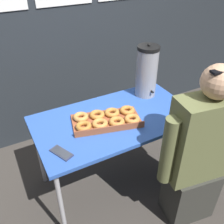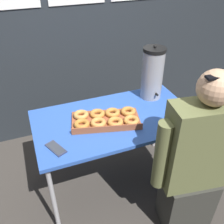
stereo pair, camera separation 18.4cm
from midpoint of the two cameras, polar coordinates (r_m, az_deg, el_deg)
The scene contains 7 objects.
ground_plane at distance 2.37m, azimuth 2.87°, elevation -15.33°, with size 12.00×12.00×0.00m, color #3D3833.
back_wall at distance 2.51m, azimuth -5.91°, elevation 22.49°, with size 6.00×0.11×2.58m.
folding_table at distance 1.92m, azimuth 3.42°, elevation -2.70°, with size 1.22×0.67×0.70m.
donut_box at distance 1.83m, azimuth 1.46°, elevation -1.68°, with size 0.55×0.38×0.05m.
coffee_urn at distance 2.09m, azimuth 11.75°, elevation 8.59°, with size 0.18×0.20×0.45m.
cell_phone at distance 1.64m, azimuth -9.59°, elevation -8.31°, with size 0.13×0.17×0.01m.
person_seated at distance 1.79m, azimuth 21.44°, elevation -11.08°, with size 0.59×0.29×1.27m.
Camera 2 is at (-0.57, -1.42, 1.81)m, focal length 40.00 mm.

